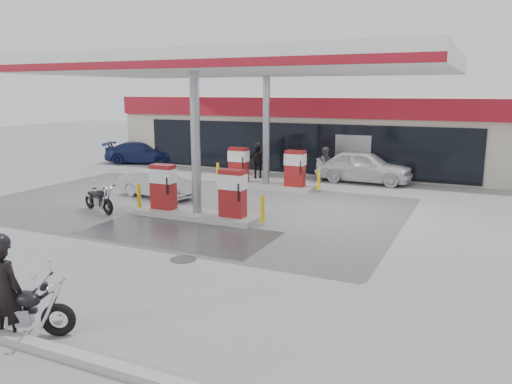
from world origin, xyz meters
TOP-DOWN VIEW (x-y plane):
  - ground at (0.00, 0.00)m, footprint 90.00×90.00m
  - wet_patch at (0.50, 0.00)m, footprint 6.00×3.00m
  - drain_cover at (2.00, -2.00)m, footprint 0.70×0.70m
  - store_building at (0.01, 15.94)m, footprint 22.00×8.22m
  - canopy at (0.00, 5.00)m, footprint 16.00×10.02m
  - pump_island_near at (0.00, 2.00)m, footprint 5.14×1.30m
  - pump_island_far at (0.00, 8.00)m, footprint 5.14×1.30m
  - main_motorcycle at (1.65, -6.78)m, footprint 1.88×1.15m
  - biker_main at (1.48, -6.87)m, footprint 0.71×0.51m
  - parked_motorcycle at (-3.67, 1.19)m, footprint 1.88×1.02m
  - sedan_white at (3.74, 11.20)m, footprint 4.61×1.98m
  - attendant at (1.96, 10.80)m, footprint 0.89×0.99m
  - hatchback_silver at (-3.23, 4.20)m, footprint 3.62×1.77m
  - parked_car_left at (-10.00, 12.00)m, footprint 4.80×3.12m
  - biker_walking at (-1.44, 10.20)m, footprint 1.08×0.81m

SIDE VIEW (x-z plane):
  - ground at x=0.00m, z-range 0.00..0.00m
  - wet_patch at x=0.50m, z-range 0.00..0.00m
  - drain_cover at x=2.00m, z-range 0.00..0.01m
  - parked_motorcycle at x=-3.67m, z-range -0.06..0.95m
  - main_motorcycle at x=1.65m, z-range -0.06..1.00m
  - hatchback_silver at x=-3.23m, z-range 0.00..1.14m
  - parked_car_left at x=-10.00m, z-range 0.00..1.29m
  - pump_island_near at x=0.00m, z-range -0.18..1.60m
  - pump_island_far at x=0.00m, z-range -0.18..1.60m
  - sedan_white at x=3.74m, z-range 0.00..1.55m
  - attendant at x=1.96m, z-range 0.00..1.68m
  - biker_walking at x=-1.44m, z-range 0.00..1.70m
  - biker_main at x=1.48m, z-range 0.00..1.82m
  - store_building at x=0.01m, z-range 0.01..4.01m
  - canopy at x=0.00m, z-range 2.51..8.02m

